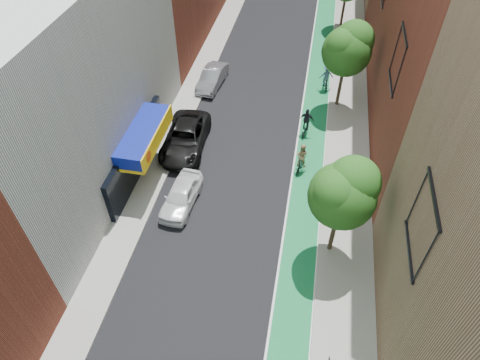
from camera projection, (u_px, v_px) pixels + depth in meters
The scene contains 12 objects.
bike_lane at pixel (317, 89), 35.09m from camera, with size 2.00×68.00×0.01m, color #147236.
sidewalk_left at pixel (199, 76), 36.36m from camera, with size 2.00×68.00×0.15m, color gray.
sidewalk_right at pixel (348, 92), 34.71m from camera, with size 3.00×68.00×0.15m, color gray.
building_left_white at pixel (55, 87), 24.49m from camera, with size 8.00×20.00×12.00m, color silver.
tree_near at pixel (344, 192), 20.48m from camera, with size 3.40×3.36×6.42m.
tree_mid at pixel (348, 48), 30.04m from camera, with size 3.55×3.53×6.74m.
parked_car_white at pixel (181, 196), 25.68m from camera, with size 1.70×4.21×1.44m, color white.
parked_car_black at pixel (185, 138), 29.39m from camera, with size 2.72×5.90×1.64m, color black.
parked_car_silver at pixel (212, 78), 35.02m from camera, with size 1.52×4.37×1.44m, color gray.
cyclist_lane_near at pixel (301, 159), 27.76m from camera, with size 0.95×1.77×2.04m.
cyclist_lane_mid at pixel (306, 125), 30.47m from camera, with size 1.07×1.75×2.07m.
cyclist_lane_far at pixel (326, 78), 34.55m from camera, with size 1.25×1.70×2.09m.
Camera 1 is at (3.37, -4.75, 19.53)m, focal length 32.00 mm.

